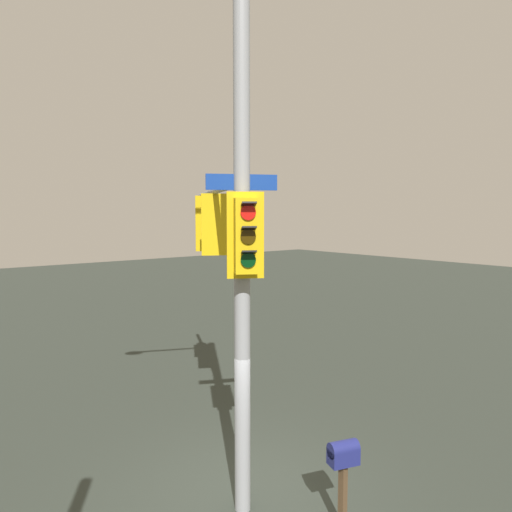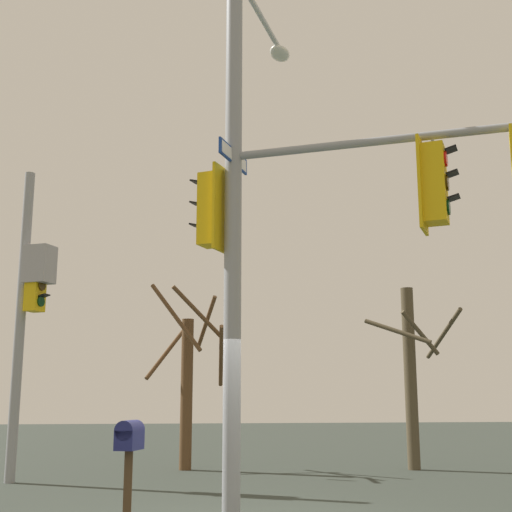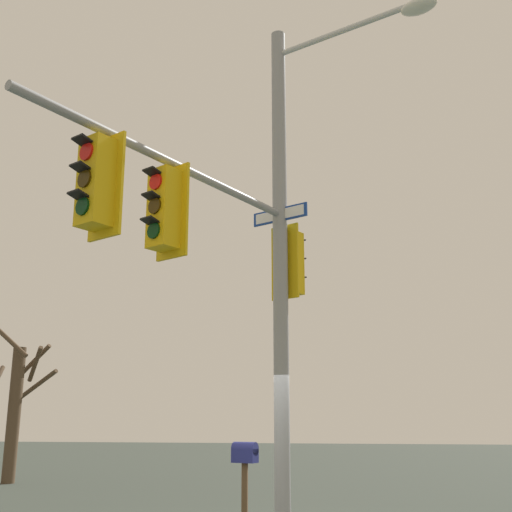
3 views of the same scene
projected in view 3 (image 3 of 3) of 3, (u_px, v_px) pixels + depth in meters
name	position (u px, v px, depth m)	size (l,w,h in m)	color
main_signal_pole_assembly	(251.00, 227.00, 9.93)	(5.50, 5.12, 8.77)	gray
mailbox	(245.00, 459.00, 11.37)	(0.37, 0.49, 1.41)	#4C3823
bare_tree_across_street	(16.00, 404.00, 18.92)	(1.93, 1.93, 4.68)	#4F3E2C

